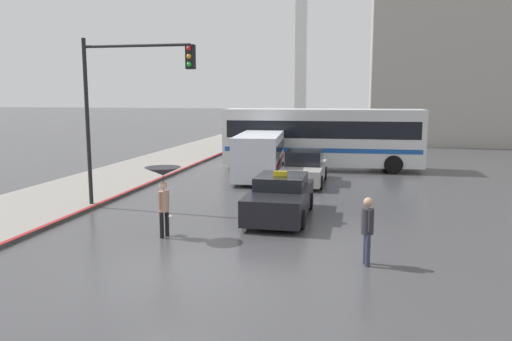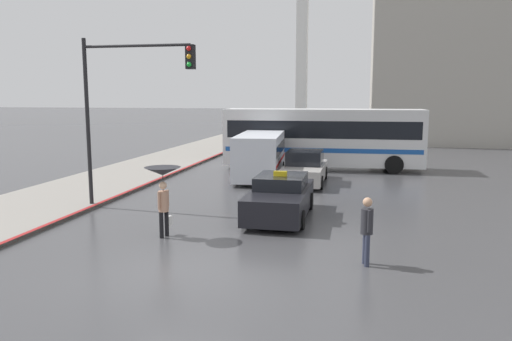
{
  "view_description": "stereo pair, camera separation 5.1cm",
  "coord_description": "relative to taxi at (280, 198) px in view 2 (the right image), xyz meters",
  "views": [
    {
      "loc": [
        3.9,
        -10.29,
        3.99
      ],
      "look_at": [
        0.44,
        6.71,
        1.4
      ],
      "focal_mm": 35.0,
      "sensor_mm": 36.0,
      "label": 1
    },
    {
      "loc": [
        3.95,
        -10.28,
        3.99
      ],
      "look_at": [
        0.44,
        6.71,
        1.4
      ],
      "focal_mm": 35.0,
      "sensor_mm": 36.0,
      "label": 2
    }
  ],
  "objects": [
    {
      "name": "taxi",
      "position": [
        0.0,
        0.0,
        0.0
      ],
      "size": [
        1.91,
        4.44,
        1.55
      ],
      "rotation": [
        0.0,
        0.0,
        3.14
      ],
      "color": "black",
      "rests_on": "ground_plane"
    },
    {
      "name": "sedan_red",
      "position": [
        0.07,
        6.75,
        0.01
      ],
      "size": [
        1.91,
        4.51,
        1.49
      ],
      "rotation": [
        0.0,
        0.0,
        3.14
      ],
      "color": "#B7B2AD",
      "rests_on": "ground_plane"
    },
    {
      "name": "building_tower_near",
      "position": [
        9.01,
        29.9,
        11.15
      ],
      "size": [
        11.18,
        10.02,
        23.62
      ],
      "color": "#A39E93",
      "rests_on": "ground_plane"
    },
    {
      "name": "ambulance_van",
      "position": [
        -2.19,
        7.62,
        0.56
      ],
      "size": [
        2.44,
        5.7,
        2.18
      ],
      "rotation": [
        0.0,
        0.0,
        3.22
      ],
      "color": "silver",
      "rests_on": "ground_plane"
    },
    {
      "name": "pedestrian_man",
      "position": [
        2.74,
        -4.3,
        0.3
      ],
      "size": [
        0.35,
        0.45,
        1.64
      ],
      "rotation": [
        0.0,
        0.0,
        -1.35
      ],
      "color": "#2D3347",
      "rests_on": "ground_plane"
    },
    {
      "name": "traffic_light",
      "position": [
        -5.37,
        0.13,
        3.52
      ],
      "size": [
        4.09,
        0.38,
        5.98
      ],
      "color": "black",
      "rests_on": "ground_plane"
    },
    {
      "name": "pedestrian_with_umbrella",
      "position": [
        -2.88,
        -3.01,
        0.97
      ],
      "size": [
        1.02,
        1.02,
        2.02
      ],
      "rotation": [
        0.0,
        0.0,
        1.22
      ],
      "color": "black",
      "rests_on": "ground_plane"
    },
    {
      "name": "city_bus",
      "position": [
        0.54,
        11.55,
        1.17
      ],
      "size": [
        10.78,
        2.9,
        3.29
      ],
      "rotation": [
        0.0,
        0.0,
        -1.54
      ],
      "color": "silver",
      "rests_on": "ground_plane"
    },
    {
      "name": "ground_plane",
      "position": [
        -1.46,
        -5.75,
        -0.66
      ],
      "size": [
        300.0,
        300.0,
        0.0
      ],
      "primitive_type": "plane",
      "color": "#424244"
    },
    {
      "name": "monument_cross",
      "position": [
        -2.38,
        26.5,
        9.8
      ],
      "size": [
        8.12,
        0.9,
        18.45
      ],
      "color": "white",
      "rests_on": "ground_plane"
    }
  ]
}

